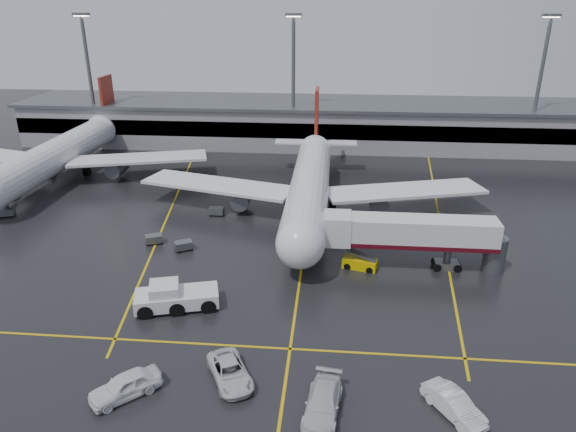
{
  "coord_description": "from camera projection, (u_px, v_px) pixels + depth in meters",
  "views": [
    {
      "loc": [
        3.17,
        -58.75,
        27.63
      ],
      "look_at": [
        -2.0,
        -2.0,
        4.0
      ],
      "focal_mm": 32.56,
      "sensor_mm": 36.0,
      "label": 1
    }
  ],
  "objects": [
    {
      "name": "light_mast_left",
      "position": [
        89.0,
        73.0,
        101.75
      ],
      "size": [
        3.0,
        1.2,
        25.45
      ],
      "color": "#595B60",
      "rests_on": "ground"
    },
    {
      "name": "ground",
      "position": [
        305.0,
        240.0,
        64.89
      ],
      "size": [
        220.0,
        220.0,
        0.0
      ],
      "primitive_type": "plane",
      "color": "black",
      "rests_on": "ground"
    },
    {
      "name": "service_van_a",
      "position": [
        230.0,
        372.0,
        40.71
      ],
      "size": [
        4.9,
        6.21,
        1.57
      ],
      "primitive_type": "imported",
      "rotation": [
        0.0,
        0.0,
        0.48
      ],
      "color": "silver",
      "rests_on": "ground"
    },
    {
      "name": "apron_line_left",
      "position": [
        172.0,
        206.0,
        75.76
      ],
      "size": [
        9.99,
        69.35,
        0.02
      ],
      "primitive_type": "cube",
      "rotation": [
        0.0,
        0.0,
        0.14
      ],
      "color": "gold",
      "rests_on": "ground"
    },
    {
      "name": "terminal",
      "position": [
        320.0,
        122.0,
        107.33
      ],
      "size": [
        122.0,
        19.0,
        8.6
      ],
      "color": "gray",
      "rests_on": "ground"
    },
    {
      "name": "service_van_c",
      "position": [
        454.0,
        404.0,
        37.35
      ],
      "size": [
        4.33,
        5.29,
        1.7
      ],
      "primitive_type": "imported",
      "rotation": [
        0.0,
        0.0,
        0.58
      ],
      "color": "silver",
      "rests_on": "ground"
    },
    {
      "name": "light_mast_right",
      "position": [
        540.0,
        78.0,
        94.63
      ],
      "size": [
        3.0,
        1.2,
        25.45
      ],
      "color": "#595B60",
      "rests_on": "ground"
    },
    {
      "name": "main_airliner",
      "position": [
        310.0,
        183.0,
        72.2
      ],
      "size": [
        48.8,
        45.6,
        14.1
      ],
      "color": "silver",
      "rests_on": "ground"
    },
    {
      "name": "apron_line_stop",
      "position": [
        290.0,
        349.0,
        44.65
      ],
      "size": [
        60.0,
        0.25,
        0.02
      ],
      "primitive_type": "cube",
      "color": "gold",
      "rests_on": "ground"
    },
    {
      "name": "service_van_d",
      "position": [
        125.0,
        386.0,
        39.06
      ],
      "size": [
        5.46,
        5.23,
        1.84
      ],
      "primitive_type": "imported",
      "rotation": [
        0.0,
        0.0,
        -0.84
      ],
      "color": "white",
      "rests_on": "ground"
    },
    {
      "name": "pushback_tractor",
      "position": [
        174.0,
        297.0,
        50.25
      ],
      "size": [
        8.45,
        5.21,
        2.82
      ],
      "color": "silver",
      "rests_on": "ground"
    },
    {
      "name": "jet_bridge",
      "position": [
        411.0,
        235.0,
        56.87
      ],
      "size": [
        19.9,
        3.4,
        6.05
      ],
      "color": "silver",
      "rests_on": "ground"
    },
    {
      "name": "second_airliner",
      "position": [
        62.0,
        152.0,
        86.76
      ],
      "size": [
        48.8,
        45.6,
        14.1
      ],
      "color": "silver",
      "rests_on": "ground"
    },
    {
      "name": "apron_line_right",
      "position": [
        439.0,
        215.0,
        72.58
      ],
      "size": [
        7.57,
        69.64,
        0.02
      ],
      "primitive_type": "cube",
      "rotation": [
        0.0,
        0.0,
        -0.1
      ],
      "color": "gold",
      "rests_on": "ground"
    },
    {
      "name": "light_mast_mid",
      "position": [
        293.0,
        75.0,
        98.4
      ],
      "size": [
        3.0,
        1.2,
        25.45
      ],
      "color": "#595B60",
      "rests_on": "ground"
    },
    {
      "name": "baggage_cart_a",
      "position": [
        183.0,
        245.0,
        62.1
      ],
      "size": [
        2.38,
        2.1,
        1.12
      ],
      "color": "#595B60",
      "rests_on": "ground"
    },
    {
      "name": "service_van_b",
      "position": [
        323.0,
        403.0,
        37.49
      ],
      "size": [
        3.15,
        6.19,
        1.72
      ],
      "primitive_type": "imported",
      "rotation": [
        0.0,
        0.0,
        -0.13
      ],
      "color": "silver",
      "rests_on": "ground"
    },
    {
      "name": "baggage_cart_b",
      "position": [
        154.0,
        239.0,
        63.79
      ],
      "size": [
        2.36,
        2.01,
        1.12
      ],
      "color": "#595B60",
      "rests_on": "ground"
    },
    {
      "name": "baggage_cart_d",
      "position": [
        8.0,
        197.0,
        77.48
      ],
      "size": [
        2.33,
        1.92,
        1.12
      ],
      "color": "#595B60",
      "rests_on": "ground"
    },
    {
      "name": "baggage_cart_e",
      "position": [
        7.0,
        212.0,
        71.82
      ],
      "size": [
        2.27,
        1.79,
        1.12
      ],
      "color": "#595B60",
      "rests_on": "ground"
    },
    {
      "name": "baggage_cart_c",
      "position": [
        216.0,
        211.0,
        72.2
      ],
      "size": [
        2.02,
        1.34,
        1.12
      ],
      "color": "#595B60",
      "rests_on": "ground"
    },
    {
      "name": "belt_loader",
      "position": [
        360.0,
        263.0,
        57.92
      ],
      "size": [
        4.03,
        2.57,
        2.37
      ],
      "color": "#DAB200",
      "rests_on": "ground"
    },
    {
      "name": "apron_line_centre",
      "position": [
        305.0,
        240.0,
        64.89
      ],
      "size": [
        0.25,
        90.0,
        0.02
      ],
      "primitive_type": "cube",
      "color": "gold",
      "rests_on": "ground"
    }
  ]
}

